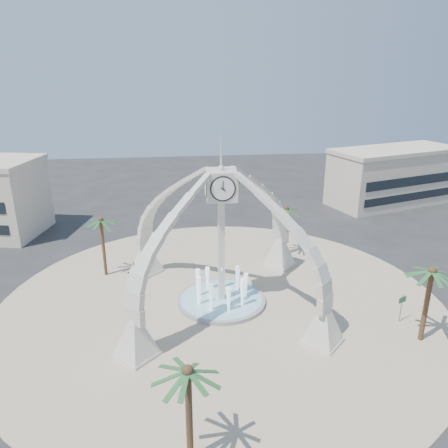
{
  "coord_description": "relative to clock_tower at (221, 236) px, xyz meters",
  "views": [
    {
      "loc": [
        -3.83,
        -34.77,
        20.2
      ],
      "look_at": [
        0.47,
        2.0,
        6.87
      ],
      "focal_mm": 35.0,
      "sensor_mm": 36.0,
      "label": 1
    }
  ],
  "objects": [
    {
      "name": "plaza",
      "position": [
        0.0,
        0.0,
        -6.46
      ],
      "size": [
        40.0,
        40.0,
        0.06
      ],
      "primitive_type": "cylinder",
      "color": "tan",
      "rests_on": "ground"
    },
    {
      "name": "palm_south",
      "position": [
        -3.55,
        -16.65,
        -0.69
      ],
      "size": [
        5.19,
        5.19,
        6.63
      ],
      "rotation": [
        0.0,
        0.0,
        0.42
      ],
      "color": "brown",
      "rests_on": "ground"
    },
    {
      "name": "fountain",
      "position": [
        0.0,
        0.0,
        -6.2
      ],
      "size": [
        8.0,
        8.0,
        3.62
      ],
      "color": "gray",
      "rests_on": "ground"
    },
    {
      "name": "clock_tower",
      "position": [
        0.0,
        0.0,
        0.0
      ],
      "size": [
        17.94,
        17.94,
        16.3
      ],
      "color": "beige",
      "rests_on": "ground"
    },
    {
      "name": "palm_north",
      "position": [
        8.27,
        9.8,
        -1.02
      ],
      "size": [
        3.66,
        3.66,
        6.21
      ],
      "rotation": [
        0.0,
        0.0,
        -0.06
      ],
      "color": "brown",
      "rests_on": "ground"
    },
    {
      "name": "palm_west",
      "position": [
        -11.19,
        6.91,
        -0.54
      ],
      "size": [
        4.5,
        4.5,
        6.71
      ],
      "rotation": [
        0.0,
        0.0,
        -0.39
      ],
      "color": "brown",
      "rests_on": "ground"
    },
    {
      "name": "building_ne",
      "position": [
        30.0,
        28.0,
        -2.18
      ],
      "size": [
        21.87,
        14.17,
        8.6
      ],
      "rotation": [
        0.0,
        0.0,
        0.31
      ],
      "color": "beige",
      "rests_on": "ground"
    },
    {
      "name": "ground",
      "position": [
        0.0,
        0.0,
        -6.49
      ],
      "size": [
        140.0,
        140.0,
        0.0
      ],
      "primitive_type": "plane",
      "color": "#282828",
      "rests_on": "ground"
    },
    {
      "name": "street_sign",
      "position": [
        14.5,
        -4.95,
        -4.68
      ],
      "size": [
        0.86,
        0.39,
        2.53
      ],
      "rotation": [
        0.0,
        0.0,
        0.42
      ],
      "color": "slate",
      "rests_on": "ground"
    },
    {
      "name": "palm_east",
      "position": [
        14.9,
        -7.57,
        -0.56
      ],
      "size": [
        5.16,
        5.16,
        6.81
      ],
      "rotation": [
        0.0,
        0.0,
        0.25
      ],
      "color": "brown",
      "rests_on": "ground"
    }
  ]
}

